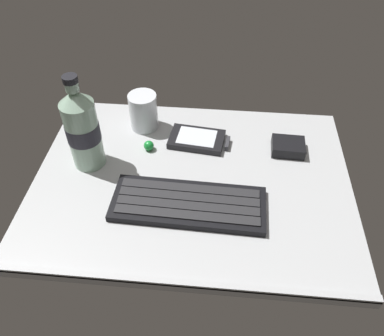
% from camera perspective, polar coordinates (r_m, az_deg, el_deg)
% --- Properties ---
extents(ground_plane, '(0.64, 0.48, 0.03)m').
position_cam_1_polar(ground_plane, '(0.81, -0.02, -2.13)').
color(ground_plane, '#B7BABC').
extents(keyboard, '(0.29, 0.12, 0.02)m').
position_cam_1_polar(keyboard, '(0.74, -0.69, -5.19)').
color(keyboard, black).
rests_on(keyboard, ground_plane).
extents(handheld_device, '(0.13, 0.09, 0.02)m').
position_cam_1_polar(handheld_device, '(0.88, 1.12, 4.16)').
color(handheld_device, black).
rests_on(handheld_device, ground_plane).
extents(juice_cup, '(0.06, 0.06, 0.09)m').
position_cam_1_polar(juice_cup, '(0.91, -7.04, 7.98)').
color(juice_cup, silver).
rests_on(juice_cup, ground_plane).
extents(water_bottle, '(0.07, 0.07, 0.21)m').
position_cam_1_polar(water_bottle, '(0.80, -15.62, 5.52)').
color(water_bottle, '#9EC1A8').
rests_on(water_bottle, ground_plane).
extents(charger_block, '(0.07, 0.06, 0.02)m').
position_cam_1_polar(charger_block, '(0.88, 13.75, 3.00)').
color(charger_block, black).
rests_on(charger_block, ground_plane).
extents(trackball_mouse, '(0.02, 0.02, 0.02)m').
position_cam_1_polar(trackball_mouse, '(0.86, -6.29, 3.24)').
color(trackball_mouse, '#198C33').
rests_on(trackball_mouse, ground_plane).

